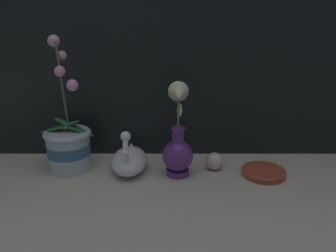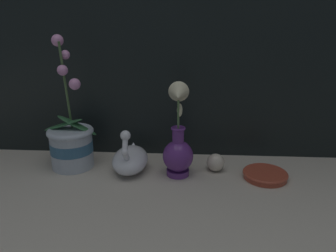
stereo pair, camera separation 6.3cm
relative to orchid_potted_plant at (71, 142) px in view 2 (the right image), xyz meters
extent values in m
plane|color=#BCB2A3|center=(0.36, -0.14, -0.09)|extent=(2.80, 2.80, 0.00)
cylinder|color=#B2BCCC|center=(0.00, 0.00, -0.02)|extent=(0.15, 0.15, 0.14)
cylinder|color=#386689|center=(0.00, 0.00, -0.02)|extent=(0.15, 0.15, 0.04)
torus|color=#B2BCCC|center=(0.00, 0.00, 0.04)|extent=(0.16, 0.16, 0.02)
cylinder|color=#4C6B3D|center=(0.00, 0.00, 0.20)|extent=(0.01, 0.05, 0.30)
ellipsoid|color=#2D6038|center=(0.03, 0.00, 0.06)|extent=(0.14, 0.05, 0.08)
ellipsoid|color=#2D6038|center=(-0.03, 0.00, 0.06)|extent=(0.16, 0.07, 0.06)
sphere|color=#DB8EC6|center=(-0.02, 0.01, 0.35)|extent=(0.04, 0.04, 0.04)
sphere|color=#DB8EC6|center=(0.01, 0.01, 0.31)|extent=(0.03, 0.03, 0.03)
sphere|color=#DB8EC6|center=(0.01, -0.03, 0.26)|extent=(0.04, 0.04, 0.04)
sphere|color=#DB8EC6|center=(0.04, -0.03, 0.22)|extent=(0.04, 0.04, 0.04)
ellipsoid|color=white|center=(0.22, -0.02, -0.05)|extent=(0.12, 0.19, 0.08)
cone|color=white|center=(0.22, 0.05, -0.04)|extent=(0.06, 0.07, 0.06)
cylinder|color=white|center=(0.22, -0.09, -0.01)|extent=(0.02, 0.05, 0.06)
sphere|color=white|center=(0.22, -0.11, 0.01)|extent=(0.02, 0.02, 0.02)
cylinder|color=white|center=(0.22, -0.10, 0.04)|extent=(0.02, 0.04, 0.06)
sphere|color=white|center=(0.22, -0.09, 0.06)|extent=(0.03, 0.03, 0.03)
cylinder|color=#602D7F|center=(0.38, -0.04, -0.08)|extent=(0.08, 0.08, 0.02)
ellipsoid|color=#602D7F|center=(0.38, -0.04, -0.02)|extent=(0.10, 0.10, 0.11)
cylinder|color=#602D7F|center=(0.38, -0.04, 0.05)|extent=(0.04, 0.04, 0.05)
torus|color=#602D7F|center=(0.38, -0.04, 0.08)|extent=(0.05, 0.05, 0.01)
cylinder|color=#567A47|center=(0.38, -0.05, 0.12)|extent=(0.01, 0.03, 0.10)
cone|color=beige|center=(0.38, -0.07, 0.20)|extent=(0.07, 0.08, 0.07)
ellipsoid|color=beige|center=(0.39, -0.05, 0.14)|extent=(0.02, 0.02, 0.04)
sphere|color=beige|center=(0.52, 0.00, -0.06)|extent=(0.06, 0.06, 0.06)
cylinder|color=#A8422D|center=(0.68, -0.05, -0.08)|extent=(0.14, 0.14, 0.02)
torus|color=#A8422D|center=(0.68, -0.05, -0.08)|extent=(0.15, 0.15, 0.01)
camera|label=1|loc=(0.35, -1.07, 0.43)|focal=35.00mm
camera|label=2|loc=(0.41, -1.07, 0.43)|focal=35.00mm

